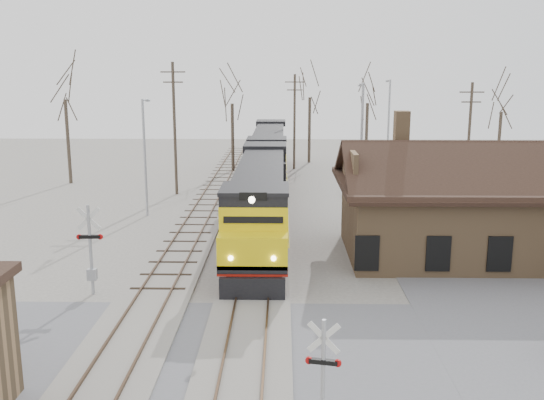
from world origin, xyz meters
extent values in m
plane|color=#A19B91|center=(0.00, 0.00, 0.00)|extent=(140.00, 140.00, 0.00)
cube|color=slate|center=(0.00, 0.00, 0.01)|extent=(60.00, 9.00, 0.03)
cube|color=#A19B91|center=(0.00, 15.00, 0.06)|extent=(3.40, 90.00, 0.12)
cube|color=#473323|center=(-0.72, 15.00, 0.17)|extent=(0.08, 90.00, 0.14)
cube|color=#473323|center=(0.72, 15.00, 0.17)|extent=(0.08, 90.00, 0.14)
cube|color=#A19B91|center=(-4.50, 15.00, 0.06)|extent=(3.40, 90.00, 0.12)
cube|color=#473323|center=(-5.22, 15.00, 0.17)|extent=(0.08, 90.00, 0.14)
cube|color=#473323|center=(-3.78, 15.00, 0.17)|extent=(0.08, 90.00, 0.14)
cube|color=olive|center=(12.00, 12.00, 2.00)|extent=(14.00, 8.00, 4.00)
cube|color=black|center=(12.00, 12.00, 4.10)|extent=(15.20, 9.20, 0.30)
cube|color=black|center=(12.00, 9.70, 5.10)|extent=(15.00, 4.71, 2.66)
cube|color=black|center=(12.00, 14.30, 5.10)|extent=(15.00, 4.71, 2.66)
cube|color=olive|center=(8.00, 13.50, 6.80)|extent=(0.80, 0.80, 2.20)
cube|color=black|center=(0.00, 8.57, 0.58)|extent=(2.63, 4.21, 1.05)
cube|color=black|center=(0.00, 22.26, 0.58)|extent=(2.63, 4.21, 1.05)
cube|color=black|center=(0.00, 15.42, 1.42)|extent=(3.16, 21.07, 0.37)
cube|color=#99140B|center=(0.00, 15.42, 1.19)|extent=(3.18, 21.07, 0.13)
cube|color=black|center=(0.00, 16.73, 3.05)|extent=(2.74, 15.27, 2.95)
cube|color=black|center=(0.00, 7.62, 3.05)|extent=(3.16, 2.95, 2.95)
cube|color=yellow|center=(0.00, 5.83, 2.16)|extent=(3.16, 1.90, 1.47)
cube|color=black|center=(0.00, 4.78, 0.58)|extent=(2.95, 0.25, 1.05)
cylinder|color=#FFF2CC|center=(0.00, 4.86, 4.64)|extent=(0.29, 0.10, 0.29)
cube|color=black|center=(0.00, 30.14, 0.58)|extent=(2.63, 4.21, 1.05)
cube|color=black|center=(0.00, 43.83, 0.58)|extent=(2.63, 4.21, 1.05)
cube|color=black|center=(0.00, 36.98, 1.42)|extent=(3.16, 21.07, 0.37)
cube|color=#99140B|center=(0.00, 36.98, 1.19)|extent=(3.18, 21.07, 0.13)
cube|color=black|center=(0.00, 38.30, 3.05)|extent=(2.74, 15.27, 2.95)
cube|color=black|center=(0.00, 29.19, 3.05)|extent=(3.16, 2.95, 2.95)
cube|color=black|center=(0.00, 27.40, 2.16)|extent=(3.16, 1.90, 1.47)
cube|color=black|center=(0.00, 26.35, 0.58)|extent=(2.95, 0.25, 1.05)
cylinder|color=#A5A8AD|center=(2.48, -5.37, 1.76)|extent=(0.12, 0.12, 3.52)
cube|color=silver|center=(2.48, -5.37, 2.99)|extent=(0.91, 0.22, 0.92)
cube|color=silver|center=(2.48, -5.37, 2.99)|extent=(0.91, 0.22, 0.92)
cube|color=black|center=(2.48, -5.37, 2.29)|extent=(0.81, 0.30, 0.13)
cylinder|color=#B20C0C|center=(2.09, -5.29, 2.29)|extent=(0.22, 0.12, 0.21)
cylinder|color=#B20C0C|center=(2.87, -5.44, 2.29)|extent=(0.22, 0.12, 0.21)
cylinder|color=#A5A8AD|center=(-7.40, 5.58, 2.11)|extent=(0.15, 0.15, 4.22)
cube|color=silver|center=(-7.40, 5.58, 3.58)|extent=(1.10, 0.08, 1.10)
cube|color=silver|center=(-7.40, 5.58, 3.58)|extent=(1.10, 0.08, 1.10)
cube|color=black|center=(-7.40, 5.58, 2.74)|extent=(0.95, 0.19, 0.16)
cylinder|color=#B20C0C|center=(-6.93, 5.60, 2.74)|extent=(0.26, 0.09, 0.25)
cylinder|color=#B20C0C|center=(-7.87, 5.56, 2.74)|extent=(0.26, 0.09, 0.25)
cube|color=#A5A8AD|center=(-7.40, 5.58, 0.95)|extent=(0.42, 0.32, 0.53)
cylinder|color=#A5A8AD|center=(-8.30, 20.99, 4.10)|extent=(0.18, 0.18, 8.19)
cylinder|color=#A5A8AD|center=(-8.30, 21.89, 8.09)|extent=(0.12, 1.80, 0.12)
cube|color=#A5A8AD|center=(-8.30, 22.69, 7.99)|extent=(0.25, 0.50, 0.12)
cylinder|color=#A5A8AD|center=(6.58, 19.71, 4.65)|extent=(0.18, 0.18, 9.30)
cylinder|color=#A5A8AD|center=(6.58, 20.61, 9.20)|extent=(0.12, 1.80, 0.12)
cube|color=#A5A8AD|center=(6.58, 21.41, 9.10)|extent=(0.25, 0.50, 0.12)
cylinder|color=#A5A8AD|center=(11.13, 35.90, 4.64)|extent=(0.18, 0.18, 9.29)
cylinder|color=#A5A8AD|center=(11.13, 36.80, 9.19)|extent=(0.12, 1.80, 0.12)
cube|color=#A5A8AD|center=(11.13, 37.60, 9.09)|extent=(0.25, 0.50, 0.12)
cylinder|color=#382D23|center=(-7.52, 28.64, 5.39)|extent=(0.24, 0.24, 10.79)
cube|color=#382D23|center=(-7.52, 28.64, 9.99)|extent=(2.00, 0.10, 0.10)
cube|color=#382D23|center=(-7.52, 28.64, 9.19)|extent=(1.60, 0.10, 0.10)
cylinder|color=#382D23|center=(2.51, 42.11, 4.87)|extent=(0.24, 0.24, 9.75)
cube|color=#382D23|center=(2.51, 42.11, 8.95)|extent=(2.00, 0.10, 0.10)
cube|color=#382D23|center=(2.51, 42.11, 8.15)|extent=(1.60, 0.10, 0.10)
cylinder|color=#382D23|center=(16.78, 29.80, 4.59)|extent=(0.24, 0.24, 9.17)
cube|color=#382D23|center=(16.78, 29.80, 8.37)|extent=(2.00, 0.10, 0.10)
cube|color=#382D23|center=(16.78, 29.80, 7.57)|extent=(1.60, 0.10, 0.10)
cylinder|color=#382D23|center=(-18.09, 33.48, 3.79)|extent=(0.32, 0.32, 7.57)
cylinder|color=#382D23|center=(-3.77, 40.37, 3.43)|extent=(0.32, 0.32, 6.86)
cylinder|color=#382D23|center=(4.25, 46.58, 3.61)|extent=(0.32, 0.32, 7.21)
cylinder|color=#382D23|center=(10.00, 42.26, 3.41)|extent=(0.32, 0.32, 6.83)
cylinder|color=#382D23|center=(22.19, 37.99, 3.12)|extent=(0.32, 0.32, 6.23)
camera|label=1|loc=(1.35, -20.70, 10.12)|focal=40.00mm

